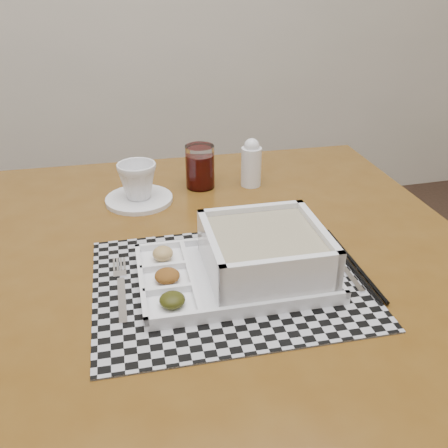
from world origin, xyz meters
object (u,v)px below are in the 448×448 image
at_px(juice_glass, 200,168).
at_px(creamer_bottle, 251,163).
at_px(serving_tray, 256,259).
at_px(cup, 138,181).
at_px(dining_table, 217,280).

relative_size(juice_glass, creamer_bottle, 0.87).
bearing_deg(creamer_bottle, serving_tray, -106.00).
xyz_separation_m(cup, creamer_bottle, (0.27, 0.03, 0.01)).
distance_m(dining_table, serving_tray, 0.17).
distance_m(serving_tray, creamer_bottle, 0.40).
height_order(serving_tray, creamer_bottle, creamer_bottle).
bearing_deg(juice_glass, creamer_bottle, -9.64).
distance_m(juice_glass, creamer_bottle, 0.12).
bearing_deg(cup, juice_glass, 2.28).
xyz_separation_m(dining_table, cup, (-0.12, 0.24, 0.13)).
height_order(juice_glass, creamer_bottle, creamer_bottle).
bearing_deg(serving_tray, juice_glass, 91.42).
bearing_deg(cup, serving_tray, -80.61).
bearing_deg(cup, creamer_bottle, -9.35).
height_order(cup, creamer_bottle, creamer_bottle).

